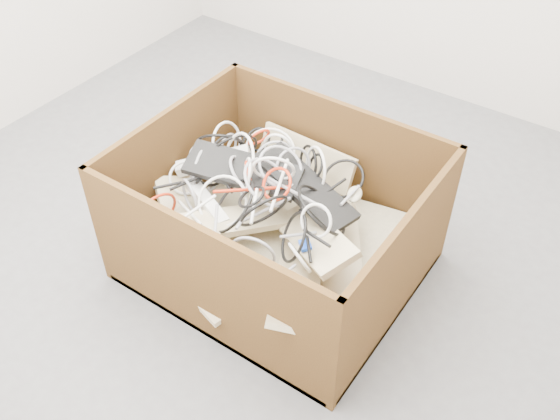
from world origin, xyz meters
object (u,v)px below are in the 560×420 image
Objects in this scene: power_strip_left at (213,161)px; vga_plug at (305,245)px; cardboard_box at (274,238)px; power_strip_right at (206,202)px.

power_strip_left is 7.10× the size of vga_plug.
cardboard_box is 0.32m from vga_plug.
cardboard_box is at bearing -168.52° from vga_plug.
power_strip_left is at bearing 142.92° from power_strip_right.
cardboard_box is 4.27× the size of power_strip_right.
power_strip_right is 0.45m from vga_plug.
cardboard_box is at bearing 51.48° from power_strip_right.
power_strip_right is (-0.23, -0.14, 0.19)m from cardboard_box.
power_strip_left is 0.62m from vga_plug.
power_strip_right is at bearing -93.78° from power_strip_left.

